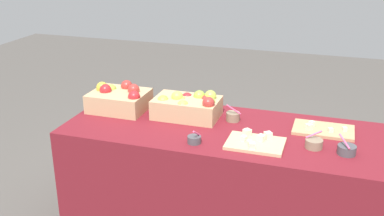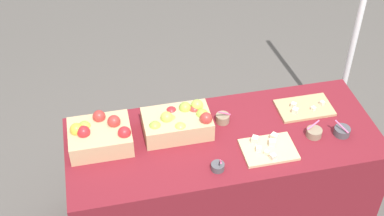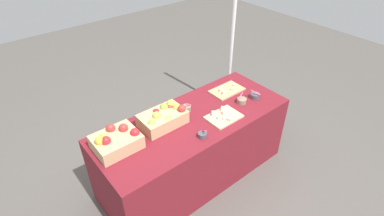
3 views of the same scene
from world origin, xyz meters
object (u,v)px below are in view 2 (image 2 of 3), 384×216
(sample_bowl_far, at_px, (314,133))
(tent_pole, at_px, (359,20))
(apple_crate_left, at_px, (100,135))
(cutting_board_back, at_px, (304,108))
(sample_bowl_mid, at_px, (342,131))
(sample_bowl_near, at_px, (218,167))
(cutting_board_front, at_px, (268,149))
(sample_bowl_extra, at_px, (223,118))
(apple_crate_middle, at_px, (178,122))

(sample_bowl_far, distance_m, tent_pole, 1.00)
(sample_bowl_far, height_order, tent_pole, tent_pole)
(apple_crate_left, distance_m, sample_bowl_far, 1.28)
(cutting_board_back, bearing_deg, sample_bowl_mid, -63.60)
(apple_crate_left, bearing_deg, sample_bowl_mid, -9.02)
(apple_crate_left, relative_size, cutting_board_back, 1.04)
(sample_bowl_mid, bearing_deg, sample_bowl_near, -171.73)
(cutting_board_front, xyz_separation_m, sample_bowl_near, (-0.33, -0.08, 0.01))
(sample_bowl_far, bearing_deg, cutting_board_front, -168.89)
(sample_bowl_mid, bearing_deg, sample_bowl_far, 171.52)
(apple_crate_left, height_order, sample_bowl_mid, apple_crate_left)
(cutting_board_front, height_order, tent_pole, tent_pole)
(sample_bowl_far, bearing_deg, cutting_board_back, 81.62)
(sample_bowl_far, xyz_separation_m, tent_pole, (0.60, 0.75, 0.26))
(sample_bowl_far, bearing_deg, sample_bowl_extra, 154.58)
(cutting_board_front, height_order, sample_bowl_extra, sample_bowl_extra)
(sample_bowl_far, relative_size, sample_bowl_extra, 0.84)
(sample_bowl_mid, bearing_deg, cutting_board_back, 116.40)
(sample_bowl_near, bearing_deg, tent_pole, 35.86)
(sample_bowl_far, relative_size, tent_pole, 0.05)
(cutting_board_back, distance_m, sample_bowl_mid, 0.30)
(cutting_board_back, bearing_deg, tent_pole, 41.94)
(sample_bowl_mid, relative_size, sample_bowl_far, 1.09)
(apple_crate_left, relative_size, apple_crate_middle, 0.89)
(cutting_board_back, relative_size, sample_bowl_far, 3.63)
(cutting_board_front, distance_m, sample_bowl_far, 0.32)
(sample_bowl_near, bearing_deg, cutting_board_back, 29.92)
(apple_crate_middle, relative_size, cutting_board_front, 1.30)
(sample_bowl_near, bearing_deg, sample_bowl_far, 12.62)
(sample_bowl_near, height_order, sample_bowl_extra, sample_bowl_extra)
(cutting_board_back, bearing_deg, apple_crate_left, -178.16)
(sample_bowl_mid, bearing_deg, sample_bowl_extra, 158.53)
(sample_bowl_extra, bearing_deg, apple_crate_middle, -174.65)
(sample_bowl_mid, distance_m, sample_bowl_extra, 0.73)
(apple_crate_left, xyz_separation_m, apple_crate_middle, (0.48, 0.01, 0.00))
(cutting_board_front, height_order, sample_bowl_near, sample_bowl_near)
(apple_crate_middle, xyz_separation_m, cutting_board_back, (0.83, 0.03, -0.06))
(apple_crate_left, distance_m, tent_pole, 1.96)
(sample_bowl_far, bearing_deg, apple_crate_left, 170.90)
(sample_bowl_extra, height_order, tent_pole, tent_pole)
(sample_bowl_far, bearing_deg, tent_pole, 51.39)
(cutting_board_back, height_order, tent_pole, tent_pole)
(apple_crate_left, relative_size, cutting_board_front, 1.16)
(cutting_board_front, xyz_separation_m, cutting_board_back, (0.35, 0.31, -0.00))
(sample_bowl_extra, bearing_deg, apple_crate_left, -177.13)
(sample_bowl_far, xyz_separation_m, sample_bowl_extra, (-0.51, 0.24, 0.00))
(sample_bowl_extra, relative_size, tent_pole, 0.06)
(apple_crate_left, height_order, sample_bowl_near, apple_crate_left)
(sample_bowl_extra, bearing_deg, tent_pole, 24.76)
(apple_crate_left, height_order, sample_bowl_far, apple_crate_left)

